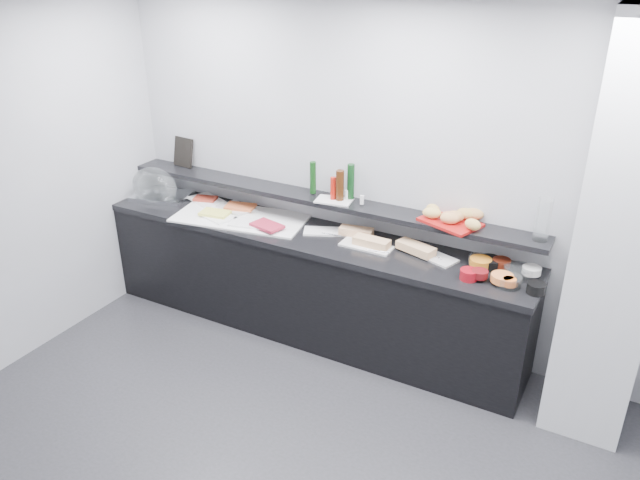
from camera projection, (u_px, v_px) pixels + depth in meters
The scene contains 57 objects.
back_wall at pixel (408, 183), 4.67m from camera, with size 5.00×0.02×2.70m, color #A5A7AC.
ceiling at pixel (246, 18), 2.51m from camera, with size 5.00×5.00×0.00m, color white.
column at pixel (620, 242), 3.75m from camera, with size 0.50×0.50×2.70m, color white.
buffet_cabinet at pixel (308, 285), 5.13m from camera, with size 3.60×0.60×0.85m, color black.
counter_top at pixel (307, 236), 4.94m from camera, with size 3.62×0.62×0.05m, color black.
wall_shelf at pixel (318, 199), 4.97m from camera, with size 3.60×0.25×0.04m, color black.
cloche_base at pixel (162, 196), 5.60m from camera, with size 0.49×0.33×0.04m, color silver.
cloche_dome at pixel (154, 186), 5.52m from camera, with size 0.45×0.30×0.34m, color silver.
linen_runner at pixel (241, 218), 5.19m from camera, with size 1.10×0.52×0.01m, color white.
platter_meat_a at pixel (206, 200), 5.51m from camera, with size 0.32×0.21×0.01m, color white.
food_meat_a at pixel (205, 199), 5.49m from camera, with size 0.19×0.12×0.02m, color maroon.
platter_salmon at pixel (236, 208), 5.34m from camera, with size 0.31×0.20×0.01m, color silver.
food_salmon at pixel (240, 207), 5.32m from camera, with size 0.25×0.16×0.02m, color orange.
platter_cheese at pixel (218, 217), 5.17m from camera, with size 0.29×0.19×0.01m, color white.
food_cheese at pixel (215, 213), 5.19m from camera, with size 0.24×0.15×0.02m, color #EEEB5C.
platter_meat_b at pixel (247, 223), 5.05m from camera, with size 0.28×0.18×0.01m, color white.
food_meat_b at pixel (267, 225), 4.96m from camera, with size 0.25×0.16×0.02m, color maroon.
sandwich_plate_left at pixel (328, 231), 4.94m from camera, with size 0.38×0.16×0.01m, color white.
sandwich_food_left at pixel (356, 231), 4.85m from camera, with size 0.26×0.10×0.06m, color #E8AB7A.
tongs_left at pixel (332, 234), 4.86m from camera, with size 0.01×0.01×0.16m, color silver.
sandwich_plate_mid at pixel (366, 246), 4.70m from camera, with size 0.40×0.17×0.01m, color silver.
sandwich_food_mid at pixel (372, 242), 4.68m from camera, with size 0.28×0.11×0.06m, color tan.
tongs_mid at pixel (379, 251), 4.59m from camera, with size 0.01×0.01×0.16m, color silver.
sandwich_plate_right at pixel (432, 256), 4.55m from camera, with size 0.38×0.16×0.01m, color silver.
sandwich_food_right at pixel (416, 248), 4.58m from camera, with size 0.29×0.11×0.06m, color #E5AD78.
tongs_right at pixel (432, 256), 4.53m from camera, with size 0.01×0.01×0.16m, color silver.
bowl_glass_fruit at pixel (479, 261), 4.41m from camera, with size 0.16×0.16×0.07m, color white.
fill_glass_fruit at pixel (481, 262), 4.38m from camera, with size 0.15×0.15×0.05m, color orange.
bowl_black_jam at pixel (490, 263), 4.39m from camera, with size 0.16×0.16×0.07m, color black.
fill_black_jam at pixel (502, 263), 4.37m from camera, with size 0.13×0.13×0.05m, color #50180B.
bowl_glass_cream at pixel (519, 272), 4.27m from camera, with size 0.20×0.20×0.07m, color white.
fill_glass_cream at pixel (532, 270), 4.27m from camera, with size 0.13×0.13×0.05m, color silver.
bowl_red_jam at pixel (469, 275), 4.24m from camera, with size 0.12×0.12×0.07m, color maroon.
fill_red_jam at pixel (480, 274), 4.22m from camera, with size 0.11×0.11×0.05m, color #5C0D10.
bowl_glass_salmon at pixel (508, 281), 4.16m from camera, with size 0.18×0.18×0.07m, color white.
fill_glass_salmon at pixel (502, 278), 4.17m from camera, with size 0.15×0.15×0.05m, color orange.
bowl_black_fruit at pixel (536, 288), 4.07m from camera, with size 0.12×0.12×0.07m, color black.
fill_black_fruit at pixel (509, 282), 4.12m from camera, with size 0.09×0.09×0.05m, color orange.
framed_print at pixel (183, 152), 5.59m from camera, with size 0.21×0.02×0.26m, color black.
print_art at pixel (185, 152), 5.60m from camera, with size 0.16×0.00×0.22m, color beige.
condiment_tray at pixel (334, 201), 4.86m from camera, with size 0.28×0.17×0.01m, color white.
bottle_green_a at pixel (313, 178), 4.94m from camera, with size 0.05×0.05×0.26m, color #0F3911.
bottle_brown at pixel (340, 185), 4.81m from camera, with size 0.06×0.06×0.24m, color #3B1D0A.
bottle_green_b at pixel (351, 182), 4.83m from camera, with size 0.06×0.06×0.28m, color black.
bottle_hot at pixel (333, 188), 4.84m from camera, with size 0.04×0.04×0.18m, color #A1150B.
shaker_salt at pixel (347, 194), 4.87m from camera, with size 0.03×0.03×0.07m, color silver.
shaker_pepper at pixel (362, 200), 4.77m from camera, with size 0.03×0.03×0.07m, color silver.
bread_tray at pixel (450, 222), 4.48m from camera, with size 0.40×0.28×0.02m, color #A31311.
bread_roll_nw at pixel (433, 209), 4.56m from camera, with size 0.12×0.08×0.08m, color tan.
bread_roll_n at pixel (466, 214), 4.49m from camera, with size 0.14×0.09×0.08m, color #B78E45.
bread_roll_ne at pixel (473, 214), 4.48m from camera, with size 0.15×0.10×0.08m, color #BC8547.
bread_roll_sw at pixel (432, 213), 4.50m from camera, with size 0.14×0.09×0.08m, color gold.
bread_roll_s at pixel (450, 218), 4.41m from camera, with size 0.14×0.09×0.08m, color tan.
bread_roll_se at pixel (473, 224), 4.32m from camera, with size 0.12×0.08×0.08m, color tan.
bread_roll_midw at pixel (450, 217), 4.44m from camera, with size 0.13×0.08×0.08m, color #B46F44.
bread_roll_mide at pixel (455, 216), 4.45m from camera, with size 0.13×0.08×0.08m, color #C08549.
carafe at pixel (543, 220), 4.17m from camera, with size 0.10×0.10×0.30m, color white.
Camera 1 is at (1.53, -2.18, 2.97)m, focal length 35.00 mm.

